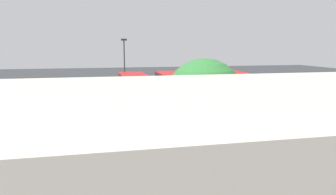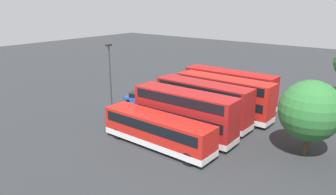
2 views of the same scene
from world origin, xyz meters
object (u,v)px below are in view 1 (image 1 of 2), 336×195
bus_double_decker_second (210,96)px  car_hatchback_silver (166,97)px  bus_single_deck_fifth (101,107)px  waste_bin_yellow (209,93)px  bus_double_decker_fourth (137,98)px  lamp_post_tall (124,67)px  bus_double_decker_near_end (237,93)px  bus_double_decker_third (176,96)px

bus_double_decker_second → car_hatchback_silver: bearing=-78.1°
bus_single_deck_fifth → car_hatchback_silver: bus_single_deck_fifth is taller
waste_bin_yellow → bus_double_decker_fourth: bearing=47.6°
waste_bin_yellow → bus_single_deck_fifth: bearing=39.5°
bus_double_decker_fourth → lamp_post_tall: (0.24, -10.07, 2.36)m
bus_double_decker_near_end → lamp_post_tall: lamp_post_tall is taller
bus_double_decker_third → car_hatchback_silver: (-1.18, -9.87, -1.75)m
bus_double_decker_third → car_hatchback_silver: 10.09m
bus_double_decker_third → bus_double_decker_fourth: bearing=6.3°
bus_double_decker_second → waste_bin_yellow: 14.76m
car_hatchback_silver → lamp_post_tall: (5.42, 0.24, 4.11)m
bus_double_decker_third → car_hatchback_silver: size_ratio=2.21×
bus_double_decker_third → car_hatchback_silver: bearing=-96.8°
bus_double_decker_near_end → lamp_post_tall: bearing=-39.7°
car_hatchback_silver → bus_double_decker_fourth: bearing=63.3°
bus_double_decker_third → lamp_post_tall: lamp_post_tall is taller
bus_double_decker_fourth → waste_bin_yellow: size_ratio=11.21×
bus_single_deck_fifth → lamp_post_tall: size_ratio=1.36×
bus_double_decker_fourth → car_hatchback_silver: size_ratio=2.16×
bus_double_decker_near_end → car_hatchback_silver: 11.08m
bus_single_deck_fifth → waste_bin_yellow: bus_single_deck_fifth is taller
bus_double_decker_near_end → bus_double_decker_second: 3.58m
bus_double_decker_near_end → bus_single_deck_fifth: size_ratio=1.03×
bus_double_decker_near_end → waste_bin_yellow: size_ratio=12.21×
bus_double_decker_third → bus_double_decker_fourth: same height
bus_double_decker_fourth → bus_double_decker_third: bearing=-173.7°
bus_single_deck_fifth → bus_double_decker_third: bearing=179.3°
lamp_post_tall → waste_bin_yellow: size_ratio=8.69×
bus_double_decker_third → lamp_post_tall: (4.23, -9.63, 2.36)m
bus_double_decker_near_end → bus_double_decker_second: bearing=18.6°
bus_double_decker_third → waste_bin_yellow: size_ratio=11.47×
lamp_post_tall → bus_double_decker_near_end: bearing=140.3°
bus_double_decker_second → lamp_post_tall: size_ratio=1.38×
bus_double_decker_fourth → car_hatchback_silver: (-5.17, -10.31, -1.75)m
bus_double_decker_near_end → lamp_post_tall: (11.02, -9.16, 2.36)m
waste_bin_yellow → car_hatchback_silver: bearing=24.1°
bus_double_decker_second → car_hatchback_silver: size_ratio=2.30×
bus_double_decker_fourth → bus_single_deck_fifth: (3.40, -0.53, -0.82)m
bus_double_decker_second → bus_double_decker_fourth: bearing=-1.8°
bus_double_decker_near_end → bus_double_decker_fourth: (10.78, 0.91, -0.00)m
lamp_post_tall → car_hatchback_silver: bearing=-177.5°
bus_double_decker_third → bus_double_decker_fourth: (3.99, 0.44, -0.00)m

